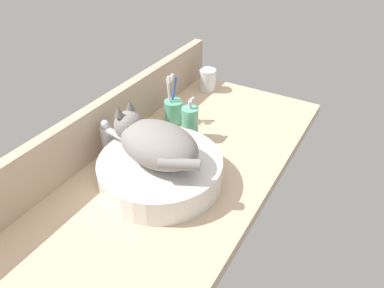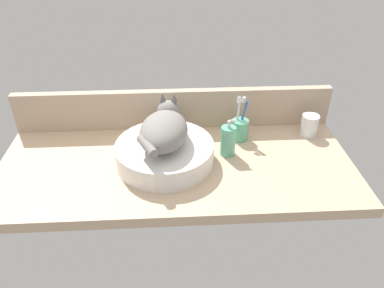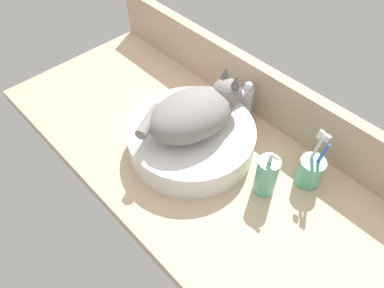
{
  "view_description": "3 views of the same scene",
  "coord_description": "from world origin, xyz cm",
  "views": [
    {
      "loc": [
        -73.0,
        -49.71,
        73.9
      ],
      "look_at": [
        5.83,
        -4.25,
        9.25
      ],
      "focal_mm": 35.0,
      "sensor_mm": 36.0,
      "label": 1
    },
    {
      "loc": [
        -0.52,
        -113.51,
        82.72
      ],
      "look_at": [
        5.71,
        -4.64,
        11.19
      ],
      "focal_mm": 35.0,
      "sensor_mm": 36.0,
      "label": 2
    },
    {
      "loc": [
        48.43,
        -48.37,
        83.8
      ],
      "look_at": [
        2.1,
        -4.84,
        11.03
      ],
      "focal_mm": 35.0,
      "sensor_mm": 36.0,
      "label": 3
    }
  ],
  "objects": [
    {
      "name": "toothbrush_cup",
      "position": [
        26.35,
        15.41,
        4.73
      ],
      "size": [
        6.74,
        6.74,
        18.72
      ],
      "color": "#5BB28E",
      "rests_on": "ground_plane"
    },
    {
      "name": "soap_dispenser",
      "position": [
        19.95,
        4.65,
        6.07
      ],
      "size": [
        5.7,
        5.7,
        15.19
      ],
      "color": "#60B793",
      "rests_on": "ground_plane"
    },
    {
      "name": "backsplash_panel",
      "position": [
        0.0,
        27.02,
        8.47
      ],
      "size": [
        132.36,
        3.6,
        16.94
      ],
      "primitive_type": "cube",
      "color": "tan",
      "rests_on": "ground_plane"
    },
    {
      "name": "ground_plane",
      "position": [
        0.0,
        0.0,
        -2.0
      ],
      "size": [
        132.36,
        57.63,
        4.0
      ],
      "primitive_type": "cube",
      "color": "#D1B28E"
    },
    {
      "name": "faucet",
      "position": [
        -2.29,
        21.08,
        7.3
      ],
      "size": [
        3.77,
        11.86,
        13.6
      ],
      "color": "silver",
      "rests_on": "ground_plane"
    },
    {
      "name": "cat",
      "position": [
        -3.96,
        2.06,
        13.78
      ],
      "size": [
        20.55,
        31.72,
        14.0
      ],
      "color": "gray",
      "rests_on": "sink_basin"
    },
    {
      "name": "sink_basin",
      "position": [
        -4.09,
        0.7,
        4.01
      ],
      "size": [
        36.33,
        36.33,
        8.03
      ],
      "primitive_type": "cylinder",
      "color": "white",
      "rests_on": "ground_plane"
    }
  ]
}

